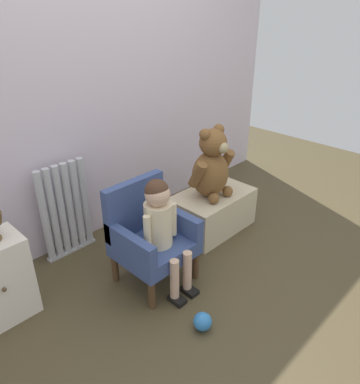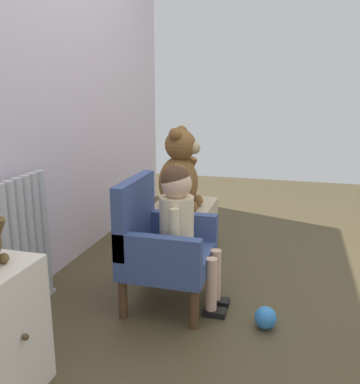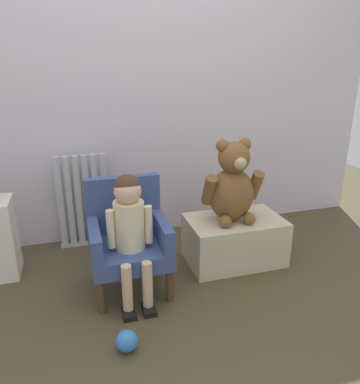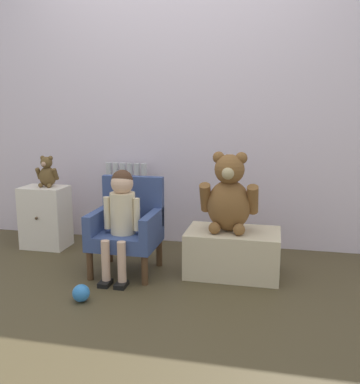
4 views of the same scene
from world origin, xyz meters
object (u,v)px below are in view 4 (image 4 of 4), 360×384
object	(u,v)px
small_dresser	(46,217)
large_teddy_bear	(229,197)
radiator	(127,203)
child_figure	(121,208)
small_teddy_bear	(47,173)
toy_ball	(81,293)
child_armchair	(128,226)
low_bench	(233,252)

from	to	relation	value
small_dresser	large_teddy_bear	world-z (taller)	large_teddy_bear
radiator	small_dresser	bearing A→B (deg)	-156.21
small_dresser	child_figure	size ratio (longest dim) A/B	0.69
small_teddy_bear	toy_ball	xyz separation A→B (m)	(0.70, -0.91, -0.56)
child_armchair	large_teddy_bear	size ratio (longest dim) A/B	1.21
small_dresser	low_bench	distance (m)	1.59
small_dresser	child_figure	world-z (taller)	child_figure
child_figure	large_teddy_bear	xyz separation A→B (m)	(0.69, 0.20, 0.07)
child_armchair	low_bench	xyz separation A→B (m)	(0.73, 0.09, -0.17)
toy_ball	child_figure	bearing A→B (deg)	76.45
child_armchair	low_bench	distance (m)	0.75
low_bench	small_dresser	bearing A→B (deg)	170.56
small_dresser	child_armchair	size ratio (longest dim) A/B	0.77
radiator	small_dresser	xyz separation A→B (m)	(-0.61, -0.27, -0.09)
child_figure	low_bench	size ratio (longest dim) A/B	1.16
radiator	toy_ball	xyz separation A→B (m)	(0.12, -1.16, -0.29)
radiator	small_teddy_bear	world-z (taller)	small_teddy_bear
radiator	child_armchair	distance (m)	0.66
large_teddy_bear	small_teddy_bear	xyz separation A→B (m)	(-1.50, 0.28, 0.07)
small_dresser	small_teddy_bear	size ratio (longest dim) A/B	2.01
child_armchair	small_teddy_bear	distance (m)	0.93
low_bench	toy_ball	size ratio (longest dim) A/B	6.05
low_bench	small_teddy_bear	bearing A→B (deg)	169.81
low_bench	large_teddy_bear	distance (m)	0.39
large_teddy_bear	small_teddy_bear	world-z (taller)	large_teddy_bear
child_armchair	child_figure	distance (m)	0.19
small_dresser	large_teddy_bear	size ratio (longest dim) A/B	0.94
low_bench	child_figure	bearing A→B (deg)	-164.69
large_teddy_bear	child_armchair	bearing A→B (deg)	-172.80
small_dresser	toy_ball	bearing A→B (deg)	-50.74
child_figure	large_teddy_bear	bearing A→B (deg)	15.96
small_dresser	child_figure	bearing A→B (deg)	-28.82
low_bench	large_teddy_bear	bearing A→B (deg)	-178.28
small_dresser	child_armchair	bearing A→B (deg)	-22.67
large_teddy_bear	child_figure	bearing A→B (deg)	-164.04
radiator	small_teddy_bear	size ratio (longest dim) A/B	2.71
large_teddy_bear	toy_ball	world-z (taller)	large_teddy_bear
child_figure	small_dresser	bearing A→B (deg)	151.18
small_dresser	large_teddy_bear	xyz separation A→B (m)	(1.53, -0.26, 0.29)
child_armchair	child_figure	world-z (taller)	child_figure
small_teddy_bear	large_teddy_bear	bearing A→B (deg)	-10.46
radiator	low_bench	world-z (taller)	radiator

